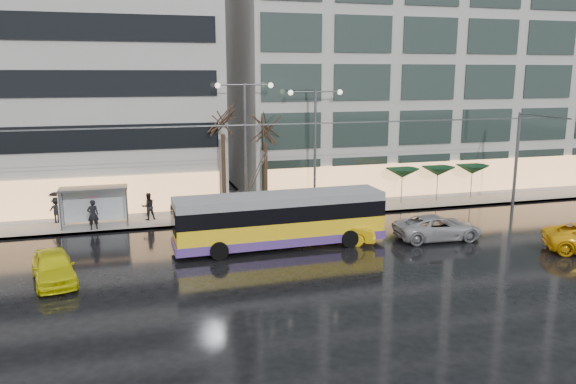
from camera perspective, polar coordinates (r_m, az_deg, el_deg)
name	(u,v)px	position (r m, az deg, el deg)	size (l,w,h in m)	color
ground	(250,270)	(28.90, -3.86, -7.86)	(140.00, 140.00, 0.00)	black
sidewalk	(238,205)	(42.45, -5.09, -1.31)	(80.00, 10.00, 0.15)	gray
kerb	(252,221)	(37.73, -3.71, -2.98)	(80.00, 0.10, 0.15)	slate
building_right	(417,40)	(51.86, 12.98, 14.83)	(32.00, 14.00, 25.00)	#AAA8A3
trolleybus	(280,221)	(32.07, -0.79, -2.99)	(12.14, 4.82, 5.60)	yellow
catenary	(239,163)	(35.61, -5.00, 2.97)	(42.24, 5.12, 7.00)	#595B60
bus_shelter	(88,198)	(38.25, -19.67, -0.55)	(4.20, 1.60, 2.51)	#595B60
street_lamp_near	(245,131)	(38.36, -4.37, 6.25)	(3.96, 0.36, 9.03)	#595B60
street_lamp_far	(315,133)	(39.67, 2.77, 6.05)	(3.96, 0.36, 8.53)	#595B60
tree_a	(222,114)	(38.20, -6.68, 7.83)	(3.20, 3.20, 8.40)	black
tree_b	(265,123)	(39.03, -2.32, 6.97)	(3.20, 3.20, 7.70)	black
parasol_a	(402,173)	(43.00, 11.54, 1.89)	(2.50, 2.50, 2.65)	#595B60
parasol_b	(438,171)	(44.44, 14.99, 2.05)	(2.50, 2.50, 2.65)	#595B60
parasol_c	(472,170)	(46.03, 18.21, 2.18)	(2.50, 2.50, 2.65)	#595B60
taxi_a	(53,267)	(29.15, -22.73, -7.04)	(1.81, 4.49, 1.53)	yellow
taxi_b	(334,229)	(33.23, 4.65, -3.77)	(1.70, 4.86, 1.60)	#F2B50C
sedan_silver	(438,227)	(34.92, 14.98, -3.49)	(2.43, 5.26, 1.46)	#9D9DA1
pedestrian_a	(92,208)	(37.17, -19.25, -1.51)	(1.15, 1.17, 2.19)	black
pedestrian_b	(148,206)	(38.70, -14.01, -1.43)	(1.04, 0.91, 1.83)	black
pedestrian_c	(56,206)	(39.76, -22.48, -1.35)	(1.21, 0.97, 2.11)	black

